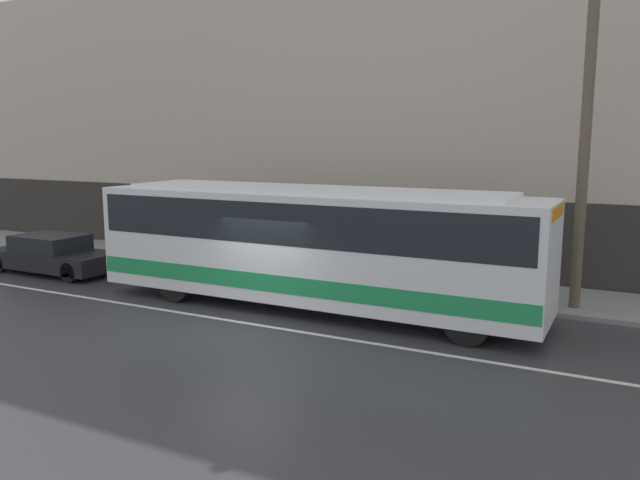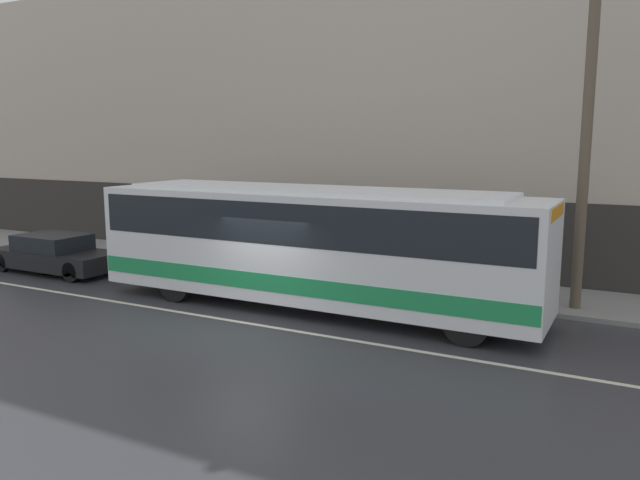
{
  "view_description": "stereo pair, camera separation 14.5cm",
  "coord_description": "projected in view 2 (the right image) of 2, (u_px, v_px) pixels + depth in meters",
  "views": [
    {
      "loc": [
        8.28,
        -12.33,
        4.48
      ],
      "look_at": [
        0.91,
        1.97,
        1.87
      ],
      "focal_mm": 35.0,
      "sensor_mm": 36.0,
      "label": 1
    },
    {
      "loc": [
        8.41,
        -12.26,
        4.48
      ],
      "look_at": [
        0.91,
        1.97,
        1.87
      ],
      "focal_mm": 35.0,
      "sensor_mm": 36.0,
      "label": 2
    }
  ],
  "objects": [
    {
      "name": "lane_stripe",
      "position": [
        250.0,
        324.0,
        15.29
      ],
      "size": [
        54.0,
        0.14,
        0.01
      ],
      "color": "beige",
      "rests_on": "ground_plane"
    },
    {
      "name": "pedestrian_waiting",
      "position": [
        429.0,
        261.0,
        18.89
      ],
      "size": [
        0.36,
        0.36,
        1.51
      ],
      "color": "maroon",
      "rests_on": "sidewalk"
    },
    {
      "name": "ground_plane",
      "position": [
        250.0,
        324.0,
        15.29
      ],
      "size": [
        60.0,
        60.0,
        0.0
      ],
      "primitive_type": "plane",
      "color": "#333338"
    },
    {
      "name": "transit_bus",
      "position": [
        311.0,
        241.0,
        16.43
      ],
      "size": [
        12.18,
        2.6,
        3.23
      ],
      "color": "white",
      "rests_on": "ground_plane"
    },
    {
      "name": "sidewalk",
      "position": [
        347.0,
        277.0,
        20.17
      ],
      "size": [
        60.0,
        3.19,
        0.13
      ],
      "color": "gray",
      "rests_on": "ground_plane"
    },
    {
      "name": "building_facade",
      "position": [
        370.0,
        120.0,
        20.88
      ],
      "size": [
        60.0,
        0.35,
        10.57
      ],
      "color": "#B7A899",
      "rests_on": "ground_plane"
    },
    {
      "name": "sedan_dark_behind",
      "position": [
        55.0,
        254.0,
        21.18
      ],
      "size": [
        4.69,
        1.87,
        1.29
      ],
      "color": "black",
      "rests_on": "ground_plane"
    },
    {
      "name": "utility_pole_near",
      "position": [
        586.0,
        143.0,
        15.59
      ],
      "size": [
        0.27,
        0.27,
        8.53
      ],
      "color": "brown",
      "rests_on": "sidewalk"
    }
  ]
}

